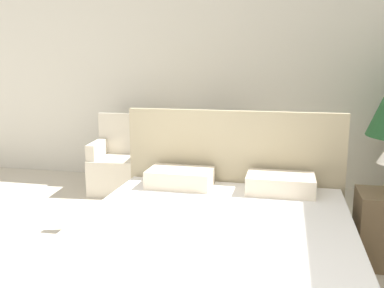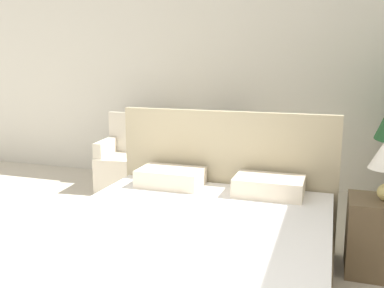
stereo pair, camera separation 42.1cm
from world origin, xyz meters
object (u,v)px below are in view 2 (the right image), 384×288
object	(u,v)px
armchair_near_window_right	(207,173)
side_table	(168,172)
bed	(186,259)
armchair_near_window_left	(130,166)

from	to	relation	value
armchair_near_window_right	side_table	distance (m)	0.48
bed	armchair_near_window_left	distance (m)	2.53
side_table	armchair_near_window_right	bearing A→B (deg)	-0.04
bed	armchair_near_window_right	xyz separation A→B (m)	(-0.47, 2.08, 0.00)
armchair_near_window_right	armchair_near_window_left	bearing A→B (deg)	174.64
bed	armchair_near_window_right	world-z (taller)	bed
armchair_near_window_left	armchair_near_window_right	bearing A→B (deg)	-5.98
armchair_near_window_left	bed	bearing A→B (deg)	-61.28
bed	side_table	world-z (taller)	bed
bed	armchair_near_window_left	size ratio (longest dim) A/B	2.44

